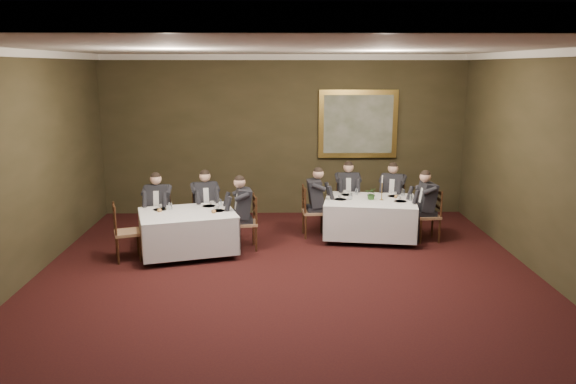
{
  "coord_description": "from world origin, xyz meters",
  "views": [
    {
      "loc": [
        -0.15,
        -7.33,
        3.25
      ],
      "look_at": [
        0.03,
        2.02,
        1.15
      ],
      "focal_mm": 35.0,
      "sensor_mm": 36.0,
      "label": 1
    }
  ],
  "objects_px": {
    "diner_main_backleft": "(347,201)",
    "candlestick": "(382,191)",
    "diner_main_endright": "(427,214)",
    "chair_sec_endleft": "(127,244)",
    "diner_main_backright": "(392,202)",
    "chair_sec_backright": "(206,224)",
    "diner_sec_backleft": "(159,216)",
    "diner_sec_endright": "(245,222)",
    "chair_main_endright": "(427,226)",
    "table_second": "(188,230)",
    "diner_sec_backright": "(205,213)",
    "table_main": "(370,216)",
    "chair_sec_endright": "(246,234)",
    "chair_main_endleft": "(313,222)",
    "diner_main_endleft": "(314,210)",
    "chair_main_backleft": "(347,212)",
    "centerpiece": "(372,193)",
    "painting": "(358,124)",
    "chair_sec_backleft": "(159,228)"
  },
  "relations": [
    {
      "from": "chair_sec_backright",
      "to": "painting",
      "type": "xyz_separation_m",
      "value": [
        3.16,
        1.85,
        1.73
      ]
    },
    {
      "from": "chair_main_backleft",
      "to": "diner_main_backleft",
      "type": "height_order",
      "value": "diner_main_backleft"
    },
    {
      "from": "chair_main_backleft",
      "to": "centerpiece",
      "type": "relative_size",
      "value": 3.95
    },
    {
      "from": "table_main",
      "to": "chair_main_endright",
      "type": "relative_size",
      "value": 1.91
    },
    {
      "from": "chair_sec_backleft",
      "to": "painting",
      "type": "distance_m",
      "value": 4.83
    },
    {
      "from": "chair_main_endright",
      "to": "candlestick",
      "type": "bearing_deg",
      "value": 75.97
    },
    {
      "from": "diner_sec_endright",
      "to": "chair_sec_endleft",
      "type": "distance_m",
      "value": 2.07
    },
    {
      "from": "table_second",
      "to": "diner_sec_backright",
      "type": "bearing_deg",
      "value": 78.02
    },
    {
      "from": "chair_main_backleft",
      "to": "painting",
      "type": "bearing_deg",
      "value": -109.05
    },
    {
      "from": "painting",
      "to": "diner_sec_backleft",
      "type": "bearing_deg",
      "value": -152.23
    },
    {
      "from": "table_main",
      "to": "chair_sec_endleft",
      "type": "relative_size",
      "value": 1.91
    },
    {
      "from": "diner_sec_backleft",
      "to": "diner_sec_endright",
      "type": "relative_size",
      "value": 1.0
    },
    {
      "from": "table_second",
      "to": "diner_main_endleft",
      "type": "bearing_deg",
      "value": 24.79
    },
    {
      "from": "chair_main_backleft",
      "to": "diner_main_backright",
      "type": "distance_m",
      "value": 0.96
    },
    {
      "from": "chair_main_endleft",
      "to": "diner_sec_endright",
      "type": "relative_size",
      "value": 0.74
    },
    {
      "from": "chair_sec_backright",
      "to": "chair_sec_endleft",
      "type": "height_order",
      "value": "same"
    },
    {
      "from": "diner_main_backright",
      "to": "diner_main_endleft",
      "type": "relative_size",
      "value": 1.0
    },
    {
      "from": "diner_sec_backleft",
      "to": "chair_sec_endleft",
      "type": "xyz_separation_m",
      "value": [
        -0.35,
        -0.96,
        -0.23
      ]
    },
    {
      "from": "chair_sec_backright",
      "to": "diner_sec_endright",
      "type": "relative_size",
      "value": 0.74
    },
    {
      "from": "table_second",
      "to": "diner_main_endright",
      "type": "bearing_deg",
      "value": 9.18
    },
    {
      "from": "chair_main_backleft",
      "to": "diner_sec_backleft",
      "type": "xyz_separation_m",
      "value": [
        -3.67,
        -1.16,
        0.23
      ]
    },
    {
      "from": "diner_main_endleft",
      "to": "chair_sec_endright",
      "type": "bearing_deg",
      "value": -63.19
    },
    {
      "from": "diner_sec_endright",
      "to": "candlestick",
      "type": "height_order",
      "value": "diner_sec_endright"
    },
    {
      "from": "table_main",
      "to": "diner_main_backleft",
      "type": "relative_size",
      "value": 1.42
    },
    {
      "from": "diner_main_backright",
      "to": "candlestick",
      "type": "bearing_deg",
      "value": 86.95
    },
    {
      "from": "chair_main_backleft",
      "to": "diner_main_endleft",
      "type": "distance_m",
      "value": 1.1
    },
    {
      "from": "diner_sec_backright",
      "to": "diner_main_endleft",
      "type": "bearing_deg",
      "value": 166.09
    },
    {
      "from": "chair_main_endright",
      "to": "candlestick",
      "type": "xyz_separation_m",
      "value": [
        -0.87,
        0.15,
        0.66
      ]
    },
    {
      "from": "diner_main_backright",
      "to": "diner_main_endright",
      "type": "height_order",
      "value": "same"
    },
    {
      "from": "diner_sec_endright",
      "to": "diner_sec_backright",
      "type": "bearing_deg",
      "value": 41.55
    },
    {
      "from": "chair_main_backleft",
      "to": "diner_main_endright",
      "type": "xyz_separation_m",
      "value": [
        1.39,
        -1.12,
        0.23
      ]
    },
    {
      "from": "diner_sec_endright",
      "to": "chair_main_endleft",
      "type": "bearing_deg",
      "value": -68.61
    },
    {
      "from": "chair_sec_backleft",
      "to": "centerpiece",
      "type": "relative_size",
      "value": 3.95
    },
    {
      "from": "chair_main_backleft",
      "to": "diner_sec_endright",
      "type": "bearing_deg",
      "value": 36.78
    },
    {
      "from": "diner_main_endleft",
      "to": "chair_main_endright",
      "type": "xyz_separation_m",
      "value": [
        2.15,
        -0.34,
        -0.23
      ]
    },
    {
      "from": "diner_main_backleft",
      "to": "candlestick",
      "type": "xyz_separation_m",
      "value": [
        0.53,
        -0.96,
        0.43
      ]
    },
    {
      "from": "chair_main_backleft",
      "to": "chair_sec_endright",
      "type": "relative_size",
      "value": 1.0
    },
    {
      "from": "painting",
      "to": "chair_sec_backleft",
      "type": "bearing_deg",
      "value": -152.36
    },
    {
      "from": "diner_main_endright",
      "to": "chair_sec_endright",
      "type": "xyz_separation_m",
      "value": [
        -3.42,
        -0.43,
        -0.23
      ]
    },
    {
      "from": "diner_main_endleft",
      "to": "candlestick",
      "type": "xyz_separation_m",
      "value": [
        1.28,
        -0.19,
        0.43
      ]
    },
    {
      "from": "diner_sec_backleft",
      "to": "table_main",
      "type": "bearing_deg",
      "value": -178.27
    },
    {
      "from": "diner_main_endright",
      "to": "chair_sec_endleft",
      "type": "xyz_separation_m",
      "value": [
        -5.41,
        -1.0,
        -0.23
      ]
    },
    {
      "from": "table_main",
      "to": "diner_sec_backright",
      "type": "xyz_separation_m",
      "value": [
        -3.15,
        0.03,
        0.06
      ]
    },
    {
      "from": "chair_main_backleft",
      "to": "diner_main_endright",
      "type": "bearing_deg",
      "value": 140.72
    },
    {
      "from": "diner_sec_backleft",
      "to": "diner_sec_endright",
      "type": "distance_m",
      "value": 1.68
    },
    {
      "from": "diner_main_backright",
      "to": "diner_sec_backleft",
      "type": "bearing_deg",
      "value": 34.37
    },
    {
      "from": "diner_main_backright",
      "to": "chair_sec_backright",
      "type": "xyz_separation_m",
      "value": [
        -3.75,
        -0.75,
        -0.23
      ]
    },
    {
      "from": "table_second",
      "to": "centerpiece",
      "type": "bearing_deg",
      "value": 14.88
    },
    {
      "from": "table_second",
      "to": "diner_main_backleft",
      "type": "height_order",
      "value": "diner_main_backleft"
    },
    {
      "from": "table_main",
      "to": "chair_sec_endright",
      "type": "bearing_deg",
      "value": -165.67
    }
  ]
}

